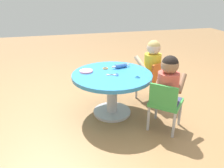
% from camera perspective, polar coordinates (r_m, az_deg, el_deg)
% --- Properties ---
extents(ground_plane, '(10.00, 10.00, 0.00)m').
position_cam_1_polar(ground_plane, '(2.70, -0.00, -7.29)').
color(ground_plane, '#9E7247').
extents(craft_table, '(0.89, 0.89, 0.50)m').
position_cam_1_polar(craft_table, '(2.53, -0.00, 0.13)').
color(craft_table, silver).
rests_on(craft_table, ground).
extents(child_chair_left, '(0.42, 0.42, 0.54)m').
position_cam_1_polar(child_chair_left, '(2.33, 13.30, -4.72)').
color(child_chair_left, '#B7B7BC').
rests_on(child_chair_left, ground).
extents(seated_child_left, '(0.44, 0.43, 0.51)m').
position_cam_1_polar(seated_child_left, '(2.27, 14.10, 0.77)').
color(seated_child_left, '#3F4772').
rests_on(seated_child_left, ground).
extents(child_chair_right, '(0.39, 0.39, 0.54)m').
position_cam_1_polar(child_chair_right, '(2.91, 10.44, 1.40)').
color(child_chair_right, '#B7B7BC').
rests_on(child_chair_right, ground).
extents(seated_child_right, '(0.42, 0.38, 0.51)m').
position_cam_1_polar(seated_child_right, '(2.86, 10.20, 5.85)').
color(seated_child_right, '#3F4772').
rests_on(seated_child_right, ground).
extents(rolling_pin, '(0.08, 0.23, 0.05)m').
position_cam_1_polar(rolling_pin, '(2.66, 2.25, 4.64)').
color(rolling_pin, '#3F72CC').
rests_on(rolling_pin, craft_table).
extents(craft_scissors, '(0.09, 0.14, 0.01)m').
position_cam_1_polar(craft_scissors, '(2.44, 0.61, 2.37)').
color(craft_scissors, silver).
rests_on(craft_scissors, craft_table).
extents(playdough_blob_0, '(0.15, 0.15, 0.02)m').
position_cam_1_polar(playdough_blob_0, '(2.55, -6.57, 3.27)').
color(playdough_blob_0, pink).
rests_on(playdough_blob_0, craft_table).
extents(cookie_cutter_0, '(0.06, 0.06, 0.01)m').
position_cam_1_polar(cookie_cutter_0, '(2.63, -1.69, 3.98)').
color(cookie_cutter_0, orange).
rests_on(cookie_cutter_0, craft_table).
extents(cookie_cutter_1, '(0.05, 0.05, 0.01)m').
position_cam_1_polar(cookie_cutter_1, '(2.39, 6.49, 1.80)').
color(cookie_cutter_1, '#3F99D8').
rests_on(cookie_cutter_1, craft_table).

